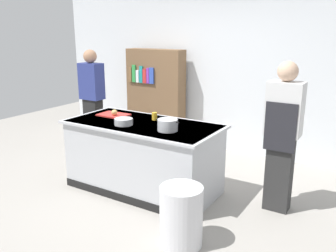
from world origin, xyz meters
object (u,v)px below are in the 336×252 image
Objects in this scene: person_chef at (282,134)px; person_guest at (92,98)px; juice_cup at (155,116)px; trash_bin at (181,216)px; stock_pot at (168,125)px; mixing_bowl at (124,122)px; onion at (114,112)px; bookshelf at (156,97)px.

person_chef is 3.32m from person_guest.
person_chef is at bearing 63.62° from person_guest.
person_guest reaches higher than juice_cup.
stock_pot is at bearing 130.03° from trash_bin.
juice_cup is (0.19, 0.40, 0.01)m from mixing_bowl.
bookshelf is at bearing 105.90° from onion.
juice_cup is at bearing -56.66° from bookshelf.
person_guest reaches higher than trash_bin.
trash_bin is at bearing -46.12° from juice_cup.
mixing_bowl is 1.88m from person_chef.
trash_bin is 0.35× the size of person_guest.
stock_pot is at bearing -11.46° from onion.
juice_cup is 1.81m from person_guest.
bookshelf is (-0.49, 1.74, -0.11)m from onion.
onion is at bearing -165.58° from juice_cup.
bookshelf reaches higher than stock_pot.
person_guest is (-2.10, 0.98, -0.06)m from stock_pot.
bookshelf reaches higher than onion.
person_guest is (-3.29, 0.46, -0.00)m from person_chef.
trash_bin is (0.59, -0.70, -0.67)m from stock_pot.
person_guest is 1.01× the size of bookshelf.
person_chef is 3.00m from bookshelf.
juice_cup is 1.91m from bookshelf.
juice_cup is 0.06× the size of person_guest.
mixing_bowl is at bearing -35.53° from onion.
person_guest is at bearing 148.05° from trash_bin.
mixing_bowl is at bearing -66.74° from bookshelf.
stock_pot is 0.60m from mixing_bowl.
juice_cup is 0.06× the size of bookshelf.
person_chef reaches higher than stock_pot.
stock_pot is at bearing -39.46° from juice_cup.
trash_bin is at bearing -28.21° from mixing_bowl.
person_chef is at bearing 6.23° from juice_cup.
trash_bin is at bearing -30.02° from onion.
bookshelf is (-1.46, 1.93, -0.12)m from stock_pot.
person_chef is at bearing 17.86° from mixing_bowl.
mixing_bowl is at bearing 104.55° from person_chef.
juice_cup is 0.06× the size of person_chef.
person_chef reaches higher than bookshelf.
onion is at bearing -74.10° from bookshelf.
mixing_bowl is 0.13× the size of person_chef.
person_guest is 1.15m from bookshelf.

